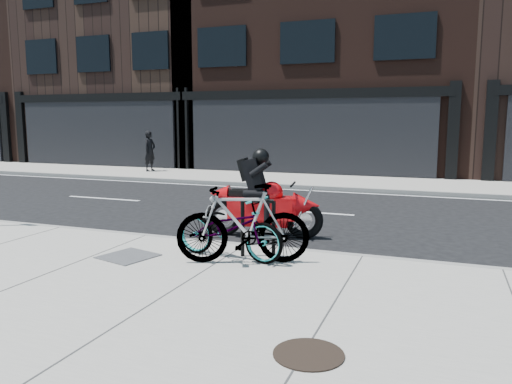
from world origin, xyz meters
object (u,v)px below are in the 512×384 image
at_px(motorcycle, 269,201).
at_px(manhole_cover, 309,354).
at_px(bicycle_rear, 243,224).
at_px(bike_rack, 258,223).
at_px(utility_grate, 128,256).
at_px(pedestrian, 150,151).
at_px(bicycle_front, 229,227).

distance_m(motorcycle, manhole_cover, 5.22).
bearing_deg(motorcycle, bicycle_rear, -90.04).
bearing_deg(bicycle_rear, bike_rack, 145.53).
distance_m(manhole_cover, utility_grate, 4.14).
relative_size(pedestrian, manhole_cover, 2.53).
xyz_separation_m(bike_rack, motorcycle, (-0.46, 1.83, 0.03)).
xyz_separation_m(bicycle_front, motorcycle, (-0.07, 2.07, 0.08)).
relative_size(bicycle_front, bicycle_rear, 0.93).
height_order(motorcycle, manhole_cover, motorcycle).
xyz_separation_m(bike_rack, manhole_cover, (1.59, -2.93, -0.53)).
distance_m(bicycle_rear, motorcycle, 2.25).
height_order(bike_rack, utility_grate, bike_rack).
bearing_deg(manhole_cover, bike_rack, 118.40).
xyz_separation_m(bicycle_rear, motorcycle, (-0.37, 2.22, -0.03)).
height_order(bike_rack, pedestrian, pedestrian).
distance_m(motorcycle, pedestrian, 12.13).
distance_m(pedestrian, utility_grate, 13.32).
distance_m(motorcycle, utility_grate, 2.99).
xyz_separation_m(bicycle_front, pedestrian, (-8.37, 10.91, 0.35)).
relative_size(bike_rack, bicycle_rear, 0.46).
bearing_deg(pedestrian, bicycle_front, -135.33).
distance_m(pedestrian, manhole_cover, 17.11).
bearing_deg(bike_rack, pedestrian, 129.37).
relative_size(bicycle_front, pedestrian, 1.12).
height_order(bicycle_front, manhole_cover, bicycle_front).
bearing_deg(manhole_cover, motorcycle, 113.28).
height_order(bicycle_rear, utility_grate, bicycle_rear).
bearing_deg(motorcycle, utility_grate, -128.98).
xyz_separation_m(bicycle_rear, utility_grate, (-1.82, -0.33, -0.59)).
bearing_deg(bike_rack, bicycle_rear, -103.41).
xyz_separation_m(bicycle_rear, pedestrian, (-8.66, 11.07, 0.24)).
bearing_deg(motorcycle, bicycle_front, -97.44).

